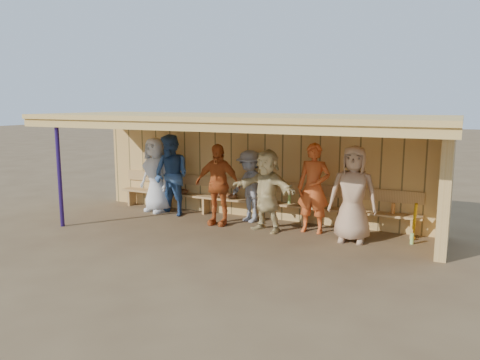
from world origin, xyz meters
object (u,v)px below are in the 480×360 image
player_e (250,186)px  player_f (267,190)px  player_b (156,175)px  player_d (218,185)px  player_c (171,175)px  player_g (314,188)px  player_h (353,194)px  bench (254,197)px

player_e → player_f: player_f is taller
player_b → player_d: (2.01, -0.45, -0.02)m
player_c → player_f: size_ratio=1.12×
player_d → player_c: bearing=165.5°
player_d → player_b: bearing=164.6°
player_b → player_g: player_g is taller
player_e → player_g: bearing=12.8°
player_d → player_h: player_h is taller
player_c → bench: size_ratio=0.26×
player_b → player_e: 2.56m
player_g → player_h: (0.89, -0.30, 0.00)m
player_f → player_c: bearing=-171.3°
player_c → player_f: (2.65, -0.32, -0.10)m
player_d → bench: player_d is taller
player_d → player_e: player_d is taller
player_e → player_f: size_ratio=0.94×
bench → player_g: bearing=-19.0°
player_d → player_h: 3.04m
player_f → player_h: bearing=16.0°
player_g → player_h: size_ratio=1.00×
player_f → player_g: (0.94, 0.32, 0.07)m
player_b → player_g: 4.16m
player_e → bench: size_ratio=0.22×
player_c → player_d: (1.44, -0.30, -0.07)m
player_c → player_f: player_c is taller
player_h → bench: bearing=154.9°
player_g → player_e: bearing=170.0°
player_c → bench: (1.96, 0.56, -0.47)m
player_e → player_g: size_ratio=0.87×
player_c → player_e: bearing=17.9°
player_c → bench: bearing=26.6°
player_h → player_c: bearing=169.9°
player_d → player_g: bearing=5.0°
player_b → player_d: size_ratio=1.02×
player_f → player_g: 1.00m
player_e → player_g: 1.63m
player_f → player_h: size_ratio=0.92×
player_c → player_g: bearing=10.6°
player_e → player_f: 0.87m
bench → player_b: bearing=-170.7°
player_b → player_f: 3.25m
player_c → player_e: player_c is taller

